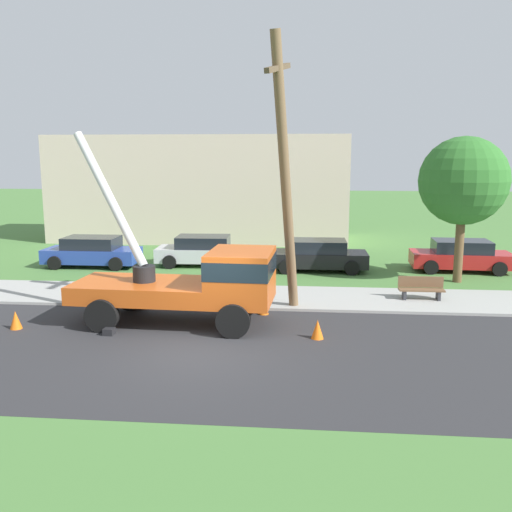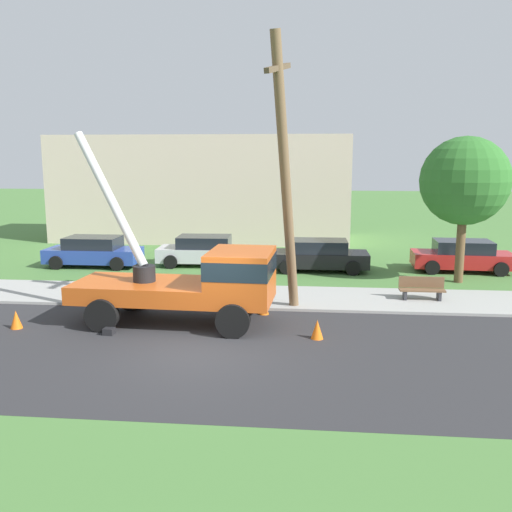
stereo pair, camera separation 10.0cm
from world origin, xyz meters
TOP-DOWN VIEW (x-y plane):
  - ground_plane at (0.00, 12.00)m, footprint 120.00×120.00m
  - road_asphalt at (0.00, 0.00)m, footprint 80.00×8.21m
  - sidewalk_strip at (0.00, 5.78)m, footprint 80.00×3.34m
  - utility_truck at (-0.52, 2.48)m, footprint 6.75×3.21m
  - leaning_utility_pole at (2.04, 3.66)m, footprint 1.08×2.71m
  - traffic_cone_ahead at (3.10, 1.34)m, footprint 0.36×0.36m
  - traffic_cone_behind at (-6.00, 1.43)m, footprint 0.36×0.36m
  - traffic_cone_curbside at (1.36, 3.70)m, footprint 0.36×0.36m
  - parked_sedan_blue at (-7.37, 11.05)m, footprint 4.40×2.02m
  - parked_sedan_silver at (-2.17, 11.79)m, footprint 4.46×2.12m
  - parked_sedan_black at (3.30, 11.04)m, footprint 4.42×2.06m
  - parked_sedan_red at (9.76, 11.53)m, footprint 4.47×2.14m
  - park_bench at (6.88, 5.84)m, footprint 1.60×0.45m
  - roadside_tree_near at (9.04, 9.24)m, footprint 3.58×3.58m
  - lowrise_building_backdrop at (-3.87, 20.57)m, footprint 18.00×6.00m

SIDE VIEW (x-z plane):
  - ground_plane at x=0.00m, z-range 0.00..0.00m
  - road_asphalt at x=0.00m, z-range 0.00..0.01m
  - sidewalk_strip at x=0.00m, z-range 0.00..0.10m
  - traffic_cone_ahead at x=3.10m, z-range 0.00..0.56m
  - traffic_cone_behind at x=-6.00m, z-range 0.00..0.56m
  - traffic_cone_curbside at x=1.36m, z-range 0.00..0.56m
  - park_bench at x=6.88m, z-range 0.01..0.91m
  - parked_sedan_blue at x=-7.37m, z-range 0.00..1.42m
  - parked_sedan_silver at x=-2.17m, z-range 0.00..1.42m
  - parked_sedan_black at x=3.30m, z-range 0.00..1.42m
  - parked_sedan_red at x=9.76m, z-range 0.00..1.42m
  - utility_truck at x=-0.52m, z-range -1.58..4.40m
  - lowrise_building_backdrop at x=-3.87m, z-range 0.00..6.40m
  - roadside_tree_near at x=9.04m, z-range 1.18..7.16m
  - leaning_utility_pole at x=2.04m, z-range 0.12..8.98m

